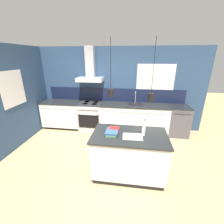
{
  "coord_description": "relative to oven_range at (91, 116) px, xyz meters",
  "views": [
    {
      "loc": [
        0.58,
        -2.76,
        2.31
      ],
      "look_at": [
        0.11,
        0.58,
        1.05
      ],
      "focal_mm": 24.0,
      "sensor_mm": 36.0,
      "label": 1
    }
  ],
  "objects": [
    {
      "name": "counter_run_sink",
      "position": [
        1.41,
        0.01,
        0.01
      ],
      "size": [
        2.08,
        0.64,
        1.29
      ],
      "color": "black",
      "rests_on": "ground_plane"
    },
    {
      "name": "red_supply_box",
      "position": [
        0.99,
        -1.81,
        0.49
      ],
      "size": [
        0.2,
        0.14,
        0.08
      ],
      "color": "red",
      "rests_on": "kitchen_island"
    },
    {
      "name": "book_stack",
      "position": [
        0.96,
        -1.93,
        0.49
      ],
      "size": [
        0.24,
        0.31,
        0.07
      ],
      "color": "#4C7F4C",
      "rests_on": "kitchen_island"
    },
    {
      "name": "dishwasher",
      "position": [
        2.74,
        0.0,
        -0.0
      ],
      "size": [
        0.6,
        0.65,
        0.91
      ],
      "color": "#4C4C51",
      "rests_on": "ground_plane"
    },
    {
      "name": "counter_run_left",
      "position": [
        -1.0,
        0.01,
        0.01
      ],
      "size": [
        1.26,
        0.64,
        0.91
      ],
      "color": "black",
      "rests_on": "ground_plane"
    },
    {
      "name": "kitchen_island",
      "position": [
        1.3,
        -1.91,
        0.0
      ],
      "size": [
        1.44,
        0.84,
        0.91
      ],
      "color": "black",
      "rests_on": "ground_plane"
    },
    {
      "name": "bottle_on_island",
      "position": [
        1.56,
        -1.9,
        0.59
      ],
      "size": [
        0.07,
        0.07,
        0.32
      ],
      "color": "silver",
      "rests_on": "kitchen_island"
    },
    {
      "name": "ground_plane",
      "position": [
        0.74,
        -1.69,
        -0.46
      ],
      "size": [
        16.0,
        16.0,
        0.0
      ],
      "primitive_type": "plane",
      "color": "tan",
      "rests_on": "ground"
    },
    {
      "name": "oven_range",
      "position": [
        0.0,
        0.0,
        0.0
      ],
      "size": [
        0.75,
        0.66,
        0.91
      ],
      "color": "#B5B5BA",
      "rests_on": "ground_plane"
    },
    {
      "name": "paper_pile",
      "position": [
        1.36,
        -1.98,
        0.46
      ],
      "size": [
        0.37,
        0.27,
        0.01
      ],
      "color": "silver",
      "rests_on": "kitchen_island"
    },
    {
      "name": "wall_back",
      "position": [
        0.7,
        0.31,
        0.9
      ],
      "size": [
        5.6,
        2.31,
        2.6
      ],
      "color": "navy",
      "rests_on": "ground_plane"
    },
    {
      "name": "wall_left",
      "position": [
        -1.69,
        -0.99,
        0.85
      ],
      "size": [
        0.08,
        3.8,
        2.6
      ],
      "color": "navy",
      "rests_on": "ground_plane"
    }
  ]
}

